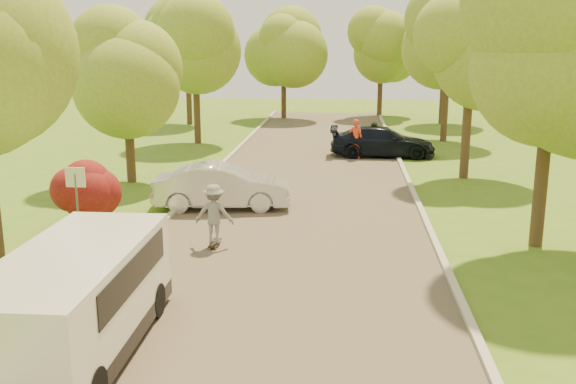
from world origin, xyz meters
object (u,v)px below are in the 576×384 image
(minivan, at_px, (76,300))
(dark_sedan, at_px, (382,142))
(street_sign, at_px, (76,189))
(person_olive, at_px, (373,139))
(silver_sedan, at_px, (222,187))
(skateboarder, at_px, (214,214))
(person_striped, at_px, (356,139))
(longboard, at_px, (215,243))

(minivan, xyz_separation_m, dark_sedan, (6.50, 20.95, -0.30))
(street_sign, height_order, minivan, street_sign)
(person_olive, bearing_deg, silver_sedan, 37.56)
(minivan, bearing_deg, skateboarder, 78.76)
(person_olive, bearing_deg, minivan, 48.40)
(silver_sedan, distance_m, dark_sedan, 12.04)
(person_olive, bearing_deg, person_striped, 24.21)
(street_sign, relative_size, dark_sedan, 0.43)
(silver_sedan, xyz_separation_m, longboard, (0.57, -4.08, -0.66))
(person_striped, xyz_separation_m, person_olive, (0.86, 1.02, -0.13))
(minivan, distance_m, person_striped, 20.92)
(dark_sedan, distance_m, person_striped, 1.49)
(dark_sedan, bearing_deg, person_striped, 118.50)
(street_sign, relative_size, longboard, 2.59)
(minivan, bearing_deg, silver_sedan, 85.94)
(longboard, bearing_deg, dark_sedan, -110.29)
(person_olive, bearing_deg, skateboarder, 46.17)
(silver_sedan, bearing_deg, skateboarder, -178.92)
(minivan, relative_size, silver_sedan, 1.16)
(person_striped, height_order, person_olive, person_striped)
(longboard, xyz_separation_m, skateboarder, (0.00, -0.00, 0.83))
(minivan, relative_size, dark_sedan, 1.05)
(minivan, height_order, person_striped, minivan)
(skateboarder, xyz_separation_m, person_olive, (4.88, 14.91, -0.11))
(silver_sedan, distance_m, longboard, 4.17)
(silver_sedan, relative_size, person_olive, 2.79)
(silver_sedan, bearing_deg, street_sign, 135.85)
(dark_sedan, bearing_deg, skateboarder, 160.47)
(street_sign, relative_size, minivan, 0.41)
(street_sign, bearing_deg, silver_sedan, 52.79)
(dark_sedan, height_order, person_striped, person_striped)
(silver_sedan, xyz_separation_m, person_striped, (4.60, 9.81, 0.20))
(silver_sedan, distance_m, person_striped, 10.83)
(street_sign, relative_size, person_striped, 1.15)
(skateboarder, relative_size, person_olive, 1.00)
(dark_sedan, bearing_deg, longboard, 160.47)
(skateboarder, bearing_deg, silver_sedan, -82.22)
(longboard, relative_size, person_striped, 0.44)
(minivan, height_order, dark_sedan, minivan)
(street_sign, xyz_separation_m, person_striped, (7.80, 14.03, -0.61))
(street_sign, xyz_separation_m, dark_sedan, (9.10, 14.72, -0.83))
(person_olive, bearing_deg, dark_sedan, 117.01)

